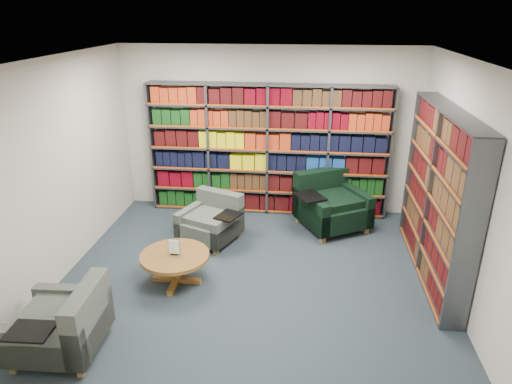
# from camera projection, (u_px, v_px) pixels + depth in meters

# --- Properties ---
(room_shell) EXTENTS (5.02, 5.02, 2.82)m
(room_shell) POSITION_uv_depth(u_px,v_px,m) (250.00, 184.00, 5.40)
(room_shell) COLOR #202B31
(room_shell) RESTS_ON ground
(bookshelf_back) EXTENTS (4.00, 0.28, 2.20)m
(bookshelf_back) POSITION_uv_depth(u_px,v_px,m) (268.00, 151.00, 7.67)
(bookshelf_back) COLOR #47494F
(bookshelf_back) RESTS_ON ground
(bookshelf_right) EXTENTS (0.28, 2.50, 2.20)m
(bookshelf_right) POSITION_uv_depth(u_px,v_px,m) (438.00, 196.00, 5.82)
(bookshelf_right) COLOR #47494F
(bookshelf_right) RESTS_ON ground
(chair_teal_left) EXTENTS (1.05, 1.02, 0.71)m
(chair_teal_left) POSITION_uv_depth(u_px,v_px,m) (213.00, 221.00, 7.00)
(chair_teal_left) COLOR #0C253E
(chair_teal_left) RESTS_ON ground
(chair_green_right) EXTENTS (1.31, 1.31, 0.87)m
(chair_green_right) POSITION_uv_depth(u_px,v_px,m) (329.00, 205.00, 7.41)
(chair_green_right) COLOR black
(chair_green_right) RESTS_ON ground
(chair_teal_front) EXTENTS (0.87, 1.00, 0.76)m
(chair_teal_front) POSITION_uv_depth(u_px,v_px,m) (67.00, 326.00, 4.67)
(chair_teal_front) COLOR #0C253E
(chair_teal_front) RESTS_ON ground
(coffee_table) EXTENTS (0.88, 0.88, 0.62)m
(coffee_table) POSITION_uv_depth(u_px,v_px,m) (175.00, 260.00, 5.84)
(coffee_table) COLOR brown
(coffee_table) RESTS_ON ground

